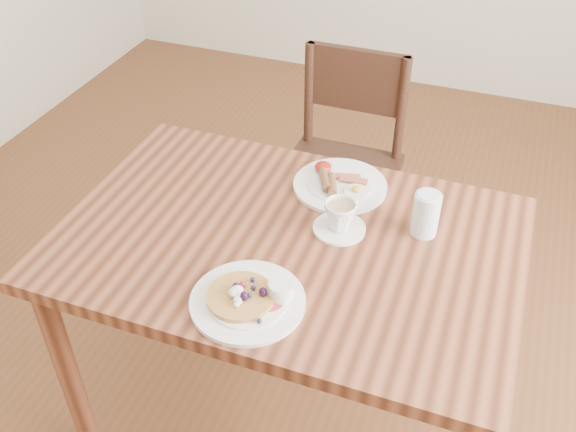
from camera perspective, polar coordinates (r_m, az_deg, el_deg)
The scene contains 7 objects.
ground at distance 2.24m, azimuth 0.00°, elevation -16.68°, with size 5.00×5.00×0.00m, color brown.
dining_table at distance 1.74m, azimuth 0.00°, elevation -4.35°, with size 1.20×0.80×0.75m.
chair_far at distance 2.44m, azimuth 4.84°, elevation 5.01°, with size 0.42×0.42×0.88m.
pancake_plate at distance 1.50m, azimuth -3.45°, elevation -7.34°, with size 0.27×0.27×0.06m.
breakfast_plate at distance 1.85m, azimuth 4.52°, elevation 2.87°, with size 0.27×0.27×0.04m.
teacup_saucer at distance 1.68m, azimuth 4.63°, elevation -0.17°, with size 0.14×0.14×0.09m.
water_glass at distance 1.69m, azimuth 12.16°, elevation 0.17°, with size 0.07×0.07×0.12m, color silver.
Camera 1 is at (0.44, -1.20, 1.84)m, focal length 40.00 mm.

